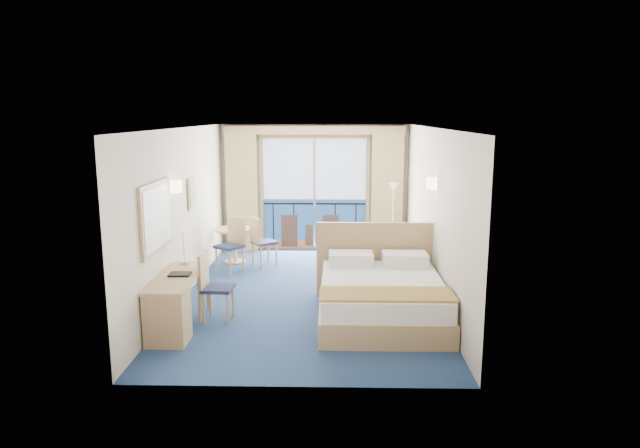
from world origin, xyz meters
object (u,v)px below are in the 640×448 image
(desk, at_px, (170,309))
(round_table, at_px, (234,237))
(desk_chair, at_px, (212,283))
(nightstand, at_px, (412,270))
(table_chair_a, at_px, (260,239))
(bed, at_px, (381,295))
(floor_lamp, at_px, (393,201))
(armchair, at_px, (386,245))
(table_chair_b, at_px, (233,241))

(desk, bearing_deg, round_table, 87.56)
(desk_chair, bearing_deg, desk, 154.14)
(nightstand, bearing_deg, table_chair_a, 154.96)
(bed, xyz_separation_m, desk, (-2.82, -0.86, 0.07))
(desk_chair, distance_m, round_table, 3.25)
(floor_lamp, relative_size, desk, 0.96)
(round_table, distance_m, table_chair_a, 0.62)
(armchair, bearing_deg, round_table, -44.49)
(bed, distance_m, floor_lamp, 3.94)
(armchair, distance_m, floor_lamp, 1.07)
(nightstand, relative_size, floor_lamp, 0.40)
(nightstand, bearing_deg, bed, -112.85)
(desk_chair, xyz_separation_m, table_chair_a, (0.32, 2.96, -0.01))
(bed, relative_size, table_chair_a, 2.36)
(bed, bearing_deg, nightstand, 67.15)
(round_table, xyz_separation_m, table_chair_b, (0.07, -0.62, 0.05))
(floor_lamp, distance_m, table_chair_b, 3.45)
(floor_lamp, height_order, round_table, floor_lamp)
(desk, bearing_deg, table_chair_b, 85.86)
(desk_chair, bearing_deg, round_table, 7.13)
(bed, height_order, armchair, bed)
(nightstand, xyz_separation_m, desk_chair, (-3.07, -1.67, 0.25))
(desk_chair, relative_size, table_chair_a, 1.01)
(bed, height_order, floor_lamp, floor_lamp)
(armchair, xyz_separation_m, table_chair_b, (-2.94, -0.62, 0.20))
(nightstand, relative_size, desk, 0.38)
(nightstand, height_order, desk, desk)
(floor_lamp, relative_size, table_chair_b, 1.49)
(table_chair_a, distance_m, table_chair_b, 0.59)
(table_chair_b, bearing_deg, nightstand, 17.32)
(bed, xyz_separation_m, floor_lamp, (0.55, 3.82, 0.81))
(round_table, height_order, table_chair_a, table_chair_a)
(armchair, distance_m, round_table, 3.02)
(floor_lamp, height_order, table_chair_b, floor_lamp)
(bed, distance_m, table_chair_b, 3.59)
(desk, bearing_deg, nightstand, 34.67)
(bed, relative_size, table_chair_b, 2.26)
(armchair, bearing_deg, bed, 38.94)
(table_chair_a, bearing_deg, desk_chair, 140.17)
(nightstand, distance_m, table_chair_b, 3.37)
(nightstand, xyz_separation_m, round_table, (-3.30, 1.57, 0.22))
(table_chair_a, bearing_deg, round_table, 29.20)
(round_table, distance_m, table_chair_b, 0.63)
(table_chair_b, bearing_deg, bed, -10.31)
(desk_chair, bearing_deg, bed, -83.89)
(desk, distance_m, table_chair_a, 3.76)
(desk_chair, distance_m, table_chair_b, 2.62)
(nightstand, distance_m, table_chair_a, 3.04)
(nightstand, height_order, table_chair_b, table_chair_b)
(bed, xyz_separation_m, armchair, (0.36, 3.10, 0.03))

